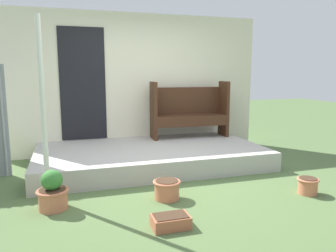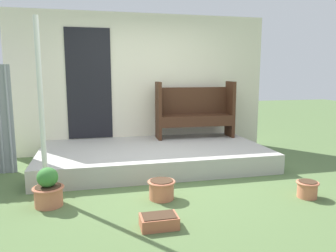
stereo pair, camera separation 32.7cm
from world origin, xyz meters
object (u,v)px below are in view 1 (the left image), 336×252
Objects in this scene: support_post at (43,110)px; bench at (189,109)px; planter_box_rect at (171,221)px; flower_pot_right at (308,185)px; flower_pot_left at (53,192)px; flower_pot_middle at (167,189)px.

bench is at bearing 35.18° from support_post.
flower_pot_right is at bearing 10.44° from planter_box_rect.
flower_pot_left reaches higher than planter_box_rect.
flower_pot_middle is at bearing 168.18° from flower_pot_right.
support_post is 6.38× the size of flower_pot_middle.
flower_pot_left is 1.67× the size of flower_pot_right.
support_post is at bearing -142.71° from bench.
support_post is 3.36m from flower_pot_right.
flower_pot_middle is (1.31, -0.09, -0.07)m from flower_pot_left.
support_post is at bearing 165.88° from flower_pot_right.
bench is at bearing 104.22° from flower_pot_right.
flower_pot_middle is at bearing -114.93° from bench.
bench is 3.25m from planter_box_rect.
bench is 5.39× the size of flower_pot_right.
bench is at bearing 62.96° from flower_pot_middle.
flower_pot_left is at bearing -137.12° from bench.
flower_pot_right reaches higher than planter_box_rect.
flower_pot_left is at bearing 176.16° from flower_pot_middle.
flower_pot_left reaches higher than flower_pot_middle.
support_post is 4.76× the size of flower_pot_left.
flower_pot_right is at bearing -14.12° from support_post.
support_post reaches higher than flower_pot_left.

